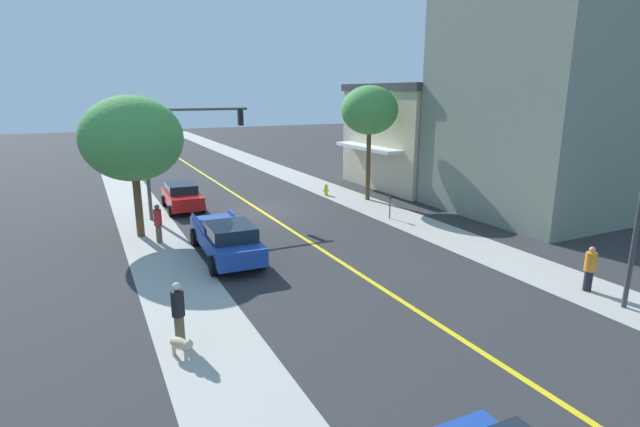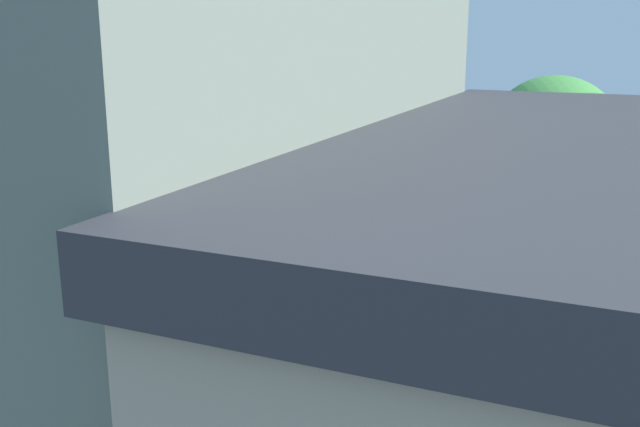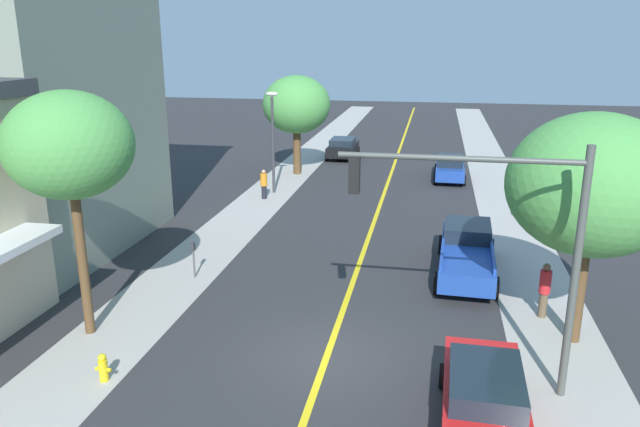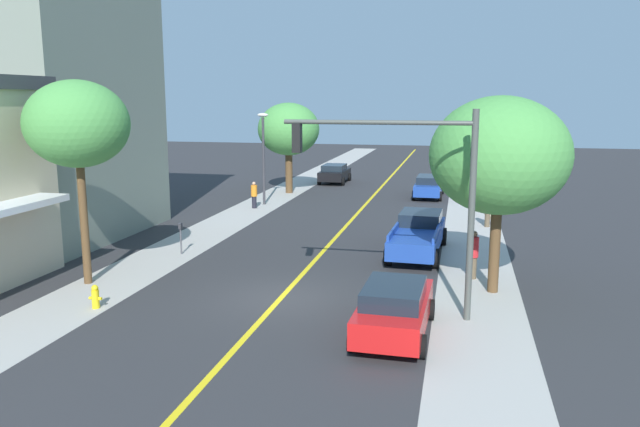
{
  "view_description": "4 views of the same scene",
  "coord_description": "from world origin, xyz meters",
  "px_view_note": "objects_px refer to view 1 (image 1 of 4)",
  "views": [
    {
      "loc": [
        9.2,
        26.65,
        6.9
      ],
      "look_at": [
        1.03,
        10.08,
        2.24
      ],
      "focal_mm": 27.06,
      "sensor_mm": 36.0,
      "label": 1
    },
    {
      "loc": [
        -22.48,
        -0.76,
        8.55
      ],
      "look_at": [
        0.4,
        9.33,
        2.13
      ],
      "focal_mm": 40.74,
      "sensor_mm": 36.0,
      "label": 2
    },
    {
      "loc": [
        2.67,
        -15.19,
        8.74
      ],
      "look_at": [
        -1.54,
        7.11,
        2.09
      ],
      "focal_mm": 34.18,
      "sensor_mm": 36.0,
      "label": 3
    },
    {
      "loc": [
        5.76,
        -19.59,
        6.71
      ],
      "look_at": [
        -0.13,
        6.65,
        1.71
      ],
      "focal_mm": 35.14,
      "sensor_mm": 36.0,
      "label": 4
    }
  ],
  "objects_px": {
    "fire_hydrant": "(326,190)",
    "pedestrian_orange_shirt": "(590,268)",
    "street_tree_left_near": "(370,111)",
    "parking_meter": "(390,203)",
    "blue_pickup_truck": "(226,238)",
    "traffic_light_mast": "(180,140)",
    "street_tree_left_far": "(132,139)",
    "red_sedan_right_curb": "(182,196)",
    "small_dog": "(181,344)",
    "pedestrian_red_shirt": "(158,223)",
    "pedestrian_black_shirt": "(178,311)"
  },
  "relations": [
    {
      "from": "street_tree_left_near",
      "to": "street_tree_left_far",
      "type": "bearing_deg",
      "value": 8.65
    },
    {
      "from": "red_sedan_right_curb",
      "to": "pedestrian_black_shirt",
      "type": "xyz_separation_m",
      "value": [
        3.18,
        16.34,
        0.14
      ]
    },
    {
      "from": "traffic_light_mast",
      "to": "red_sedan_right_curb",
      "type": "distance_m",
      "value": 3.95
    },
    {
      "from": "fire_hydrant",
      "to": "pedestrian_red_shirt",
      "type": "xyz_separation_m",
      "value": [
        11.93,
        6.12,
        0.59
      ]
    },
    {
      "from": "red_sedan_right_curb",
      "to": "pedestrian_red_shirt",
      "type": "height_order",
      "value": "pedestrian_red_shirt"
    },
    {
      "from": "street_tree_left_near",
      "to": "parking_meter",
      "type": "xyz_separation_m",
      "value": [
        1.47,
        4.75,
        -4.85
      ]
    },
    {
      "from": "pedestrian_orange_shirt",
      "to": "street_tree_left_near",
      "type": "bearing_deg",
      "value": 92.53
    },
    {
      "from": "blue_pickup_truck",
      "to": "pedestrian_orange_shirt",
      "type": "xyz_separation_m",
      "value": [
        -10.59,
        9.2,
        -0.01
      ]
    },
    {
      "from": "street_tree_left_near",
      "to": "red_sedan_right_curb",
      "type": "xyz_separation_m",
      "value": [
        11.49,
        -2.64,
        -4.94
      ]
    },
    {
      "from": "traffic_light_mast",
      "to": "small_dog",
      "type": "relative_size",
      "value": 7.77
    },
    {
      "from": "pedestrian_red_shirt",
      "to": "red_sedan_right_curb",
      "type": "bearing_deg",
      "value": 138.26
    },
    {
      "from": "traffic_light_mast",
      "to": "pedestrian_orange_shirt",
      "type": "relative_size",
      "value": 3.89
    },
    {
      "from": "street_tree_left_far",
      "to": "pedestrian_red_shirt",
      "type": "bearing_deg",
      "value": 113.82
    },
    {
      "from": "blue_pickup_truck",
      "to": "small_dog",
      "type": "bearing_deg",
      "value": -21.75
    },
    {
      "from": "blue_pickup_truck",
      "to": "parking_meter",
      "type": "bearing_deg",
      "value": 105.81
    },
    {
      "from": "street_tree_left_far",
      "to": "fire_hydrant",
      "type": "relative_size",
      "value": 8.66
    },
    {
      "from": "fire_hydrant",
      "to": "pedestrian_orange_shirt",
      "type": "distance_m",
      "value": 18.83
    },
    {
      "from": "red_sedan_right_curb",
      "to": "pedestrian_red_shirt",
      "type": "xyz_separation_m",
      "value": [
        2.29,
        6.33,
        0.16
      ]
    },
    {
      "from": "red_sedan_right_curb",
      "to": "pedestrian_orange_shirt",
      "type": "distance_m",
      "value": 21.76
    },
    {
      "from": "street_tree_left_near",
      "to": "street_tree_left_far",
      "type": "height_order",
      "value": "street_tree_left_near"
    },
    {
      "from": "parking_meter",
      "to": "red_sedan_right_curb",
      "type": "distance_m",
      "value": 12.45
    },
    {
      "from": "small_dog",
      "to": "street_tree_left_near",
      "type": "bearing_deg",
      "value": 105.0
    },
    {
      "from": "traffic_light_mast",
      "to": "blue_pickup_truck",
      "type": "height_order",
      "value": "traffic_light_mast"
    },
    {
      "from": "traffic_light_mast",
      "to": "small_dog",
      "type": "height_order",
      "value": "traffic_light_mast"
    },
    {
      "from": "blue_pickup_truck",
      "to": "pedestrian_black_shirt",
      "type": "bearing_deg",
      "value": -23.63
    },
    {
      "from": "fire_hydrant",
      "to": "small_dog",
      "type": "relative_size",
      "value": 0.95
    },
    {
      "from": "traffic_light_mast",
      "to": "red_sedan_right_curb",
      "type": "bearing_deg",
      "value": 82.72
    },
    {
      "from": "pedestrian_red_shirt",
      "to": "pedestrian_orange_shirt",
      "type": "xyz_separation_m",
      "value": [
        -12.87,
        12.68,
        -0.12
      ]
    },
    {
      "from": "street_tree_left_far",
      "to": "pedestrian_black_shirt",
      "type": "height_order",
      "value": "street_tree_left_far"
    },
    {
      "from": "blue_pickup_truck",
      "to": "pedestrian_orange_shirt",
      "type": "distance_m",
      "value": 14.03
    },
    {
      "from": "fire_hydrant",
      "to": "red_sedan_right_curb",
      "type": "bearing_deg",
      "value": -1.26
    },
    {
      "from": "parking_meter",
      "to": "pedestrian_red_shirt",
      "type": "bearing_deg",
      "value": -4.93
    },
    {
      "from": "pedestrian_black_shirt",
      "to": "pedestrian_orange_shirt",
      "type": "xyz_separation_m",
      "value": [
        -13.76,
        2.67,
        -0.1
      ]
    },
    {
      "from": "blue_pickup_truck",
      "to": "traffic_light_mast",
      "type": "bearing_deg",
      "value": -176.2
    },
    {
      "from": "street_tree_left_near",
      "to": "parking_meter",
      "type": "bearing_deg",
      "value": 72.76
    },
    {
      "from": "street_tree_left_far",
      "to": "pedestrian_black_shirt",
      "type": "distance_m",
      "value": 12.12
    },
    {
      "from": "street_tree_left_near",
      "to": "fire_hydrant",
      "type": "distance_m",
      "value": 6.18
    },
    {
      "from": "pedestrian_orange_shirt",
      "to": "fire_hydrant",
      "type": "bearing_deg",
      "value": 98.54
    },
    {
      "from": "pedestrian_black_shirt",
      "to": "small_dog",
      "type": "height_order",
      "value": "pedestrian_black_shirt"
    },
    {
      "from": "pedestrian_red_shirt",
      "to": "street_tree_left_far",
      "type": "bearing_deg",
      "value": -178.07
    },
    {
      "from": "street_tree_left_near",
      "to": "traffic_light_mast",
      "type": "xyz_separation_m",
      "value": [
        11.71,
        -0.88,
        -1.42
      ]
    },
    {
      "from": "pedestrian_black_shirt",
      "to": "pedestrian_red_shirt",
      "type": "bearing_deg",
      "value": 177.97
    },
    {
      "from": "pedestrian_black_shirt",
      "to": "pedestrian_orange_shirt",
      "type": "distance_m",
      "value": 14.02
    },
    {
      "from": "parking_meter",
      "to": "traffic_light_mast",
      "type": "bearing_deg",
      "value": -28.81
    },
    {
      "from": "street_tree_left_near",
      "to": "pedestrian_red_shirt",
      "type": "height_order",
      "value": "street_tree_left_near"
    },
    {
      "from": "red_sedan_right_curb",
      "to": "small_dog",
      "type": "distance_m",
      "value": 17.55
    },
    {
      "from": "red_sedan_right_curb",
      "to": "small_dog",
      "type": "relative_size",
      "value": 5.56
    },
    {
      "from": "blue_pickup_truck",
      "to": "pedestrian_orange_shirt",
      "type": "height_order",
      "value": "blue_pickup_truck"
    },
    {
      "from": "parking_meter",
      "to": "traffic_light_mast",
      "type": "height_order",
      "value": "traffic_light_mast"
    },
    {
      "from": "traffic_light_mast",
      "to": "pedestrian_black_shirt",
      "type": "xyz_separation_m",
      "value": [
        2.95,
        14.57,
        -3.39
      ]
    }
  ]
}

